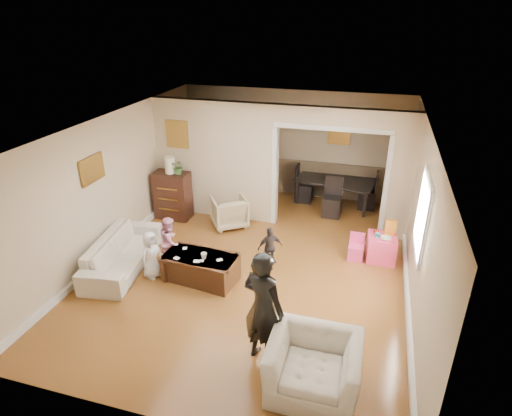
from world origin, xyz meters
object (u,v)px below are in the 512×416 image
(sofa, at_px, (122,252))
(play_table, at_px, (381,248))
(child_kneel_a, at_px, (151,255))
(child_toddler, at_px, (270,247))
(adult_person, at_px, (263,308))
(coffee_cup, at_px, (204,256))
(armchair_front, at_px, (314,367))
(armchair_back, at_px, (229,212))
(child_kneel_b, at_px, (170,242))
(dining_table, at_px, (335,192))
(cyan_cup, at_px, (377,235))
(dresser, at_px, (173,195))
(coffee_table, at_px, (201,268))
(table_lamp, at_px, (170,165))

(sofa, xyz_separation_m, play_table, (4.52, 1.54, -0.05))
(child_kneel_a, relative_size, child_toddler, 1.11)
(adult_person, bearing_deg, coffee_cup, -24.18)
(armchair_front, bearing_deg, armchair_back, 121.86)
(child_kneel_b, bearing_deg, dining_table, -48.47)
(cyan_cup, relative_size, child_kneel_b, 0.08)
(dresser, bearing_deg, child_kneel_b, -65.21)
(cyan_cup, xyz_separation_m, dining_table, (-1.02, 2.35, -0.22))
(child_kneel_a, bearing_deg, coffee_table, -62.30)
(table_lamp, bearing_deg, armchair_front, -46.15)
(armchair_back, xyz_separation_m, armchair_front, (2.45, -3.91, 0.03))
(dresser, distance_m, coffee_table, 2.63)
(armchair_front, bearing_deg, dresser, 133.60)
(coffee_cup, height_order, child_toddler, child_toddler)
(coffee_table, relative_size, play_table, 2.42)
(dresser, height_order, dining_table, dresser)
(armchair_front, height_order, child_kneel_a, child_kneel_a)
(table_lamp, bearing_deg, dresser, 0.00)
(coffee_table, xyz_separation_m, play_table, (3.00, 1.53, 0.01))
(sofa, relative_size, child_kneel_a, 2.34)
(dresser, relative_size, table_lamp, 2.97)
(armchair_front, relative_size, child_kneel_b, 1.15)
(coffee_cup, height_order, play_table, coffee_cup)
(dresser, distance_m, table_lamp, 0.71)
(coffee_cup, bearing_deg, adult_person, -45.55)
(dresser, bearing_deg, armchair_front, -46.15)
(sofa, bearing_deg, child_toddler, -81.82)
(sofa, height_order, play_table, sofa)
(coffee_cup, xyz_separation_m, dining_table, (1.78, 3.88, -0.20))
(cyan_cup, xyz_separation_m, child_kneel_a, (-3.75, -1.63, -0.10))
(armchair_front, bearing_deg, child_kneel_b, 143.94)
(dresser, bearing_deg, cyan_cup, -8.18)
(armchair_front, distance_m, dresser, 5.48)
(child_toddler, bearing_deg, adult_person, 69.67)
(child_kneel_a, bearing_deg, sofa, 95.84)
(sofa, bearing_deg, child_kneel_b, -77.66)
(armchair_front, height_order, coffee_table, armchair_front)
(sofa, distance_m, table_lamp, 2.33)
(coffee_table, bearing_deg, play_table, 27.03)
(cyan_cup, distance_m, dining_table, 2.57)
(coffee_table, bearing_deg, cyan_cup, 27.04)
(table_lamp, height_order, child_toddler, table_lamp)
(coffee_cup, bearing_deg, child_kneel_a, -173.99)
(cyan_cup, xyz_separation_m, adult_person, (-1.37, -2.99, 0.30))
(sofa, distance_m, dresser, 2.14)
(sofa, distance_m, child_kneel_b, 0.90)
(armchair_back, relative_size, adult_person, 0.43)
(child_kneel_b, height_order, child_toddler, child_kneel_b)
(table_lamp, xyz_separation_m, coffee_table, (1.54, -2.12, -1.01))
(child_kneel_b, bearing_deg, child_toddler, -87.89)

